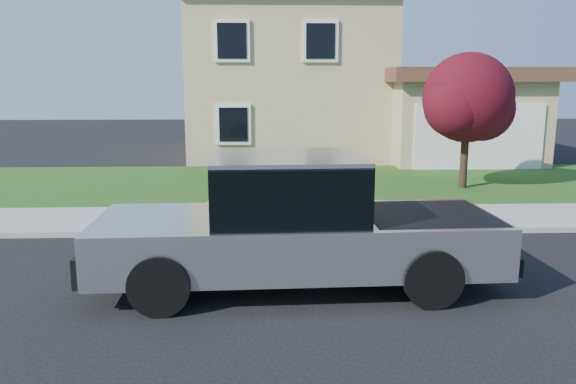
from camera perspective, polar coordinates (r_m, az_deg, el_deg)
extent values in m
plane|color=black|center=(9.11, 4.10, -9.13)|extent=(80.00, 80.00, 0.00)
cube|color=gray|center=(11.96, 7.38, -3.93)|extent=(40.00, 0.20, 0.12)
cube|color=gray|center=(13.01, 6.59, -2.61)|extent=(40.00, 2.00, 0.15)
cube|color=#143D11|center=(17.38, 4.37, 0.82)|extent=(40.00, 7.00, 0.10)
cube|color=tan|center=(25.51, 0.01, 11.24)|extent=(8.00, 9.00, 6.40)
cube|color=tan|center=(23.75, 16.29, 6.94)|extent=(5.50, 6.00, 3.20)
cube|color=white|center=(20.94, 18.82, 5.33)|extent=(4.60, 0.12, 2.30)
cube|color=#4C2D1E|center=(25.74, 0.01, 18.83)|extent=(8.80, 9.80, 0.50)
cube|color=#4C2D1E|center=(23.70, 16.53, 11.28)|extent=(6.20, 6.80, 0.50)
cube|color=white|center=(21.03, -5.72, 15.03)|extent=(1.30, 0.10, 1.50)
cube|color=white|center=(21.08, 3.31, 15.05)|extent=(1.30, 0.10, 1.50)
cube|color=black|center=(21.03, -5.56, 6.85)|extent=(1.30, 0.10, 1.50)
cylinder|color=black|center=(7.96, -12.91, -9.15)|extent=(0.87, 0.35, 0.86)
cylinder|color=black|center=(9.81, -11.20, -5.19)|extent=(0.87, 0.35, 0.86)
cylinder|color=black|center=(8.27, 14.38, -8.43)|extent=(0.87, 0.35, 0.86)
cylinder|color=black|center=(10.07, 10.86, -4.75)|extent=(0.87, 0.35, 0.86)
cube|color=silver|center=(8.74, 0.97, -4.89)|extent=(6.17, 2.35, 0.77)
cube|color=black|center=(8.54, -0.08, 0.34)|extent=(2.31, 2.07, 0.91)
cube|color=silver|center=(8.46, -0.08, 3.48)|extent=(2.31, 2.07, 0.09)
cube|color=black|center=(9.05, 13.92, -2.28)|extent=(1.99, 1.88, 0.06)
cube|color=black|center=(9.05, -18.96, -5.93)|extent=(0.20, 2.04, 0.43)
cube|color=black|center=(9.56, 19.77, -5.41)|extent=(0.20, 2.04, 0.27)
cube|color=black|center=(9.67, -5.63, 0.93)|extent=(0.14, 0.24, 0.19)
imported|color=tan|center=(10.14, -6.67, -2.55)|extent=(0.56, 0.37, 1.53)
cylinder|color=tan|center=(9.99, -6.77, 1.83)|extent=(0.41, 0.41, 0.04)
cylinder|color=tan|center=(9.98, -6.77, 2.18)|extent=(0.20, 0.20, 0.14)
cylinder|color=black|center=(17.12, 17.46, 3.36)|extent=(0.22, 0.22, 1.78)
sphere|color=#4A0F19|center=(16.99, 17.80, 9.11)|extent=(2.55, 2.55, 2.55)
sphere|color=#4A0F19|center=(17.50, 19.09, 7.99)|extent=(1.89, 1.89, 1.89)
sphere|color=#4A0F19|center=(16.53, 16.68, 8.37)|extent=(1.78, 1.78, 1.78)
cube|color=#0D321B|center=(13.27, 5.39, 0.03)|extent=(0.65, 0.72, 0.91)
cube|color=#0D321B|center=(13.19, 5.43, 2.14)|extent=(0.71, 0.79, 0.07)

